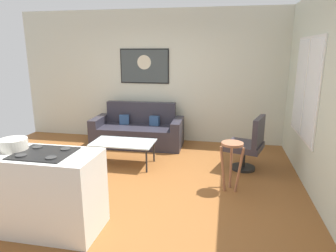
{
  "coord_description": "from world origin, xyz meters",
  "views": [
    {
      "loc": [
        1.41,
        -3.98,
        1.96
      ],
      "look_at": [
        0.45,
        0.9,
        0.7
      ],
      "focal_mm": 32.05,
      "sensor_mm": 36.0,
      "label": 1
    }
  ],
  "objects": [
    {
      "name": "armchair",
      "position": [
        1.81,
        0.93,
        0.46
      ],
      "size": [
        0.71,
        0.72,
        0.92
      ],
      "color": "black",
      "rests_on": "ground"
    },
    {
      "name": "mixing_bowl",
      "position": [
        -0.85,
        -1.24,
        0.96
      ],
      "size": [
        0.29,
        0.29,
        0.13
      ],
      "color": "silver",
      "rests_on": "kitchen_counter"
    },
    {
      "name": "window",
      "position": [
        2.59,
        0.9,
        1.39
      ],
      "size": [
        0.03,
        1.45,
        1.54
      ],
      "color": "silver"
    },
    {
      "name": "back_wall",
      "position": [
        0.0,
        2.42,
        1.4
      ],
      "size": [
        6.4,
        0.05,
        2.8
      ],
      "primitive_type": "cube",
      "color": "beige",
      "rests_on": "ground"
    },
    {
      "name": "wall_painting",
      "position": [
        -0.37,
        2.38,
        1.63
      ],
      "size": [
        1.08,
        0.03,
        0.74
      ],
      "color": "black"
    },
    {
      "name": "coffee_table",
      "position": [
        -0.31,
        0.74,
        0.39
      ],
      "size": [
        1.07,
        0.61,
        0.42
      ],
      "color": "silver",
      "rests_on": "ground"
    },
    {
      "name": "couch",
      "position": [
        -0.39,
        1.89,
        0.29
      ],
      "size": [
        1.89,
        0.86,
        0.88
      ],
      "color": "#2C2A34",
      "rests_on": "ground"
    },
    {
      "name": "bar_stool",
      "position": [
        1.52,
        0.09,
        0.54
      ],
      "size": [
        0.35,
        0.35,
        0.72
      ],
      "color": "#975F42",
      "rests_on": "ground"
    },
    {
      "name": "kitchen_counter",
      "position": [
        -0.78,
        -1.28,
        0.45
      ],
      "size": [
        1.78,
        0.62,
        0.92
      ],
      "color": "silver",
      "rests_on": "ground"
    },
    {
      "name": "ground",
      "position": [
        0.0,
        0.0,
        -0.02
      ],
      "size": [
        6.4,
        6.4,
        0.04
      ],
      "primitive_type": "cube",
      "color": "brown"
    },
    {
      "name": "right_wall",
      "position": [
        2.62,
        0.3,
        1.4
      ],
      "size": [
        0.05,
        6.4,
        2.8
      ],
      "primitive_type": "cube",
      "color": "beige",
      "rests_on": "ground"
    }
  ]
}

